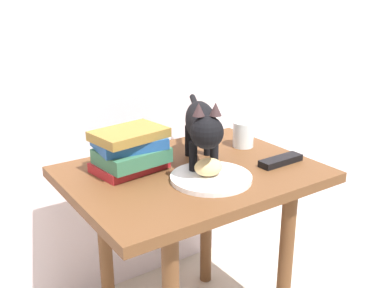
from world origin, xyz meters
name	(u,v)px	position (x,y,z in m)	size (l,w,h in m)	color
side_table	(192,198)	(0.00, 0.00, 0.49)	(0.72, 0.54, 0.58)	brown
plate	(212,178)	(0.00, -0.09, 0.59)	(0.23, 0.23, 0.01)	white
bread_roll	(209,167)	(-0.01, -0.09, 0.62)	(0.08, 0.06, 0.05)	#E0BC7A
cat	(202,125)	(0.03, 0.00, 0.72)	(0.27, 0.43, 0.23)	black
book_stack	(130,150)	(-0.15, 0.10, 0.65)	(0.22, 0.18, 0.13)	maroon
candle_jar	(243,136)	(0.26, 0.08, 0.62)	(0.07, 0.07, 0.08)	silver
tv_remote	(281,161)	(0.25, -0.11, 0.59)	(0.15, 0.04, 0.02)	black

